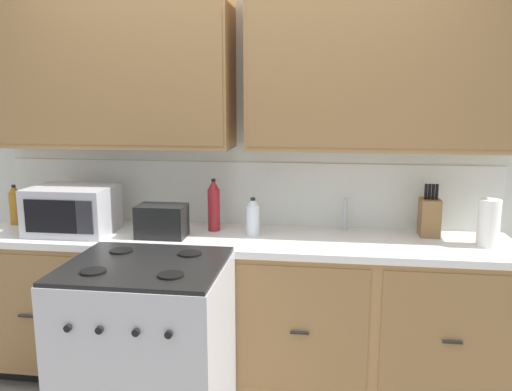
% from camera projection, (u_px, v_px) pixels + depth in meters
% --- Properties ---
extents(wall_unit, '(4.33, 0.40, 2.43)m').
position_uv_depth(wall_unit, '(242.00, 108.00, 3.04)').
color(wall_unit, silver).
rests_on(wall_unit, ground_plane).
extents(counter_run, '(3.16, 0.64, 0.92)m').
position_uv_depth(counter_run, '(238.00, 307.00, 3.07)').
color(counter_run, black).
rests_on(counter_run, ground_plane).
extents(stove_range, '(0.76, 0.68, 0.95)m').
position_uv_depth(stove_range, '(148.00, 354.00, 2.51)').
color(stove_range, '#B7B7BC').
rests_on(stove_range, ground_plane).
extents(microwave, '(0.48, 0.37, 0.28)m').
position_uv_depth(microwave, '(73.00, 210.00, 3.04)').
color(microwave, '#B7B7BC').
rests_on(microwave, counter_run).
extents(toaster, '(0.28, 0.18, 0.19)m').
position_uv_depth(toaster, '(162.00, 221.00, 2.95)').
color(toaster, black).
rests_on(toaster, counter_run).
extents(knife_block, '(0.11, 0.14, 0.31)m').
position_uv_depth(knife_block, '(429.00, 217.00, 2.97)').
color(knife_block, olive).
rests_on(knife_block, counter_run).
extents(sink_faucet, '(0.02, 0.02, 0.20)m').
position_uv_depth(sink_faucet, '(345.00, 215.00, 3.09)').
color(sink_faucet, '#B2B5BA').
rests_on(sink_faucet, counter_run).
extents(paper_towel_roll, '(0.12, 0.12, 0.26)m').
position_uv_depth(paper_towel_roll, '(489.00, 223.00, 2.76)').
color(paper_towel_roll, white).
rests_on(paper_towel_roll, counter_run).
extents(bottle_amber, '(0.07, 0.07, 0.25)m').
position_uv_depth(bottle_amber, '(15.00, 205.00, 3.25)').
color(bottle_amber, '#9E6619').
rests_on(bottle_amber, counter_run).
extents(bottle_clear, '(0.08, 0.08, 0.23)m').
position_uv_depth(bottle_clear, '(253.00, 217.00, 2.99)').
color(bottle_clear, silver).
rests_on(bottle_clear, counter_run).
extents(bottle_red, '(0.07, 0.07, 0.32)m').
position_uv_depth(bottle_red, '(214.00, 205.00, 3.09)').
color(bottle_red, maroon).
rests_on(bottle_red, counter_run).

